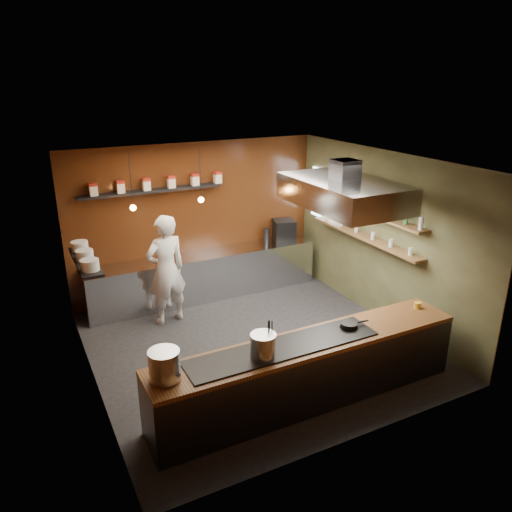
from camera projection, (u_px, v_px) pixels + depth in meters
floor at (255, 346)px, 8.15m from camera, size 5.00×5.00×0.00m
back_wall at (197, 220)px, 9.72m from camera, size 5.00×0.00×5.00m
left_wall at (86, 291)px, 6.57m from camera, size 0.00×5.00×5.00m
right_wall at (382, 237)px, 8.70m from camera, size 0.00×5.00×5.00m
ceiling at (255, 162)px, 7.11m from camera, size 5.00×5.00×0.00m
window_pane at (326, 195)px, 9.96m from camera, size 0.00×1.00×1.00m
prep_counter at (205, 275)px, 9.81m from camera, size 4.60×0.65×0.90m
pass_counter at (309, 371)px, 6.65m from camera, size 4.40×0.72×0.94m
tin_shelf at (151, 191)px, 8.98m from camera, size 2.60×0.26×0.04m
plate_shelf at (85, 261)px, 7.46m from camera, size 0.30×1.40×0.04m
bottle_shelf_upper at (366, 211)px, 8.73m from camera, size 0.26×2.80×0.04m
bottle_shelf_lower at (364, 237)px, 8.90m from camera, size 0.26×2.80×0.04m
extractor_hood at (344, 193)px, 7.50m from camera, size 1.20×2.00×0.72m
pendant_left at (133, 205)px, 8.23m from camera, size 0.10×0.10×0.95m
pendant_right at (201, 197)px, 8.74m from camera, size 0.10×0.10×0.95m
storage_tins at (159, 183)px, 9.00m from camera, size 2.43×0.13×0.22m
plate_stacks at (84, 255)px, 7.42m from camera, size 0.26×1.16×0.16m
bottles at (367, 203)px, 8.69m from camera, size 0.06×2.66×0.24m
wine_glasses at (364, 232)px, 8.87m from camera, size 0.07×2.37×0.13m
stockpot_large at (164, 365)px, 5.61m from camera, size 0.48×0.48×0.35m
stockpot_small at (263, 345)px, 6.06m from camera, size 0.33×0.33×0.30m
utensil_crock at (270, 344)px, 6.19m from camera, size 0.19×0.19×0.20m
frying_pan at (349, 325)px, 6.80m from camera, size 0.42×0.25×0.06m
butter_jar at (418, 305)px, 7.39m from camera, size 0.13×0.13×0.09m
espresso_machine at (284, 230)px, 10.41m from camera, size 0.52×0.50×0.43m
chef at (166, 270)px, 8.64m from camera, size 0.79×0.59×1.98m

